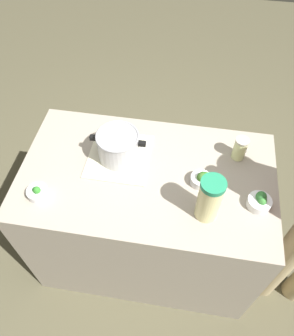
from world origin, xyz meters
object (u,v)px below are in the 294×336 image
at_px(lemonade_pitcher, 209,199).
at_px(broccoli_bowl_center, 202,179).
at_px(mason_jar, 240,148).
at_px(broccoli_bowl_front, 260,201).
at_px(cooking_pot, 118,145).
at_px(broccoli_bowl_back, 38,192).

distance_m(lemonade_pitcher, broccoli_bowl_center, 0.20).
distance_m(mason_jar, broccoli_bowl_front, 0.31).
bearing_deg(lemonade_pitcher, broccoli_bowl_center, 100.95).
relative_size(cooking_pot, broccoli_bowl_front, 2.53).
xyz_separation_m(broccoli_bowl_center, broccoli_bowl_back, (-0.79, -0.21, -0.01)).
height_order(broccoli_bowl_front, broccoli_bowl_center, broccoli_bowl_front).
bearing_deg(mason_jar, broccoli_bowl_center, -131.86).
distance_m(cooking_pot, broccoli_bowl_front, 0.76).
bearing_deg(broccoli_bowl_center, mason_jar, 48.14).
bearing_deg(mason_jar, broccoli_bowl_front, -71.20).
xyz_separation_m(lemonade_pitcher, broccoli_bowl_center, (-0.03, 0.18, -0.09)).
bearing_deg(broccoli_bowl_front, mason_jar, 108.80).
relative_size(cooking_pot, lemonade_pitcher, 1.14).
distance_m(lemonade_pitcher, mason_jar, 0.41).
relative_size(mason_jar, broccoli_bowl_back, 1.27).
relative_size(cooking_pot, mason_jar, 2.18).
bearing_deg(cooking_pot, broccoli_bowl_back, -138.13).
height_order(cooking_pot, broccoli_bowl_front, cooking_pot).
relative_size(mason_jar, broccoli_bowl_front, 1.16).
relative_size(lemonade_pitcher, broccoli_bowl_center, 2.46).
height_order(lemonade_pitcher, mason_jar, lemonade_pitcher).
bearing_deg(broccoli_bowl_back, broccoli_bowl_center, 14.60).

